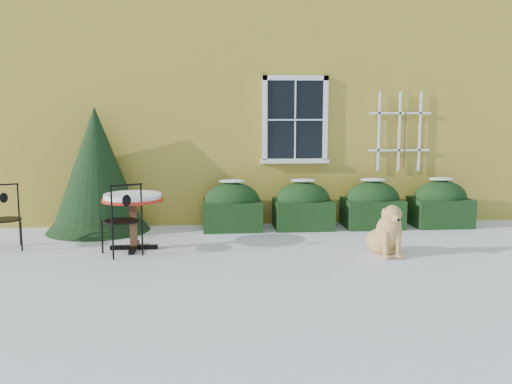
{
  "coord_description": "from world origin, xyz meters",
  "views": [
    {
      "loc": [
        -0.74,
        -7.65,
        2.13
      ],
      "look_at": [
        0.0,
        1.0,
        0.9
      ],
      "focal_mm": 40.0,
      "sensor_mm": 36.0,
      "label": 1
    }
  ],
  "objects": [
    {
      "name": "house",
      "position": [
        0.0,
        7.0,
        3.22
      ],
      "size": [
        12.4,
        8.4,
        6.4
      ],
      "color": "gold",
      "rests_on": "ground"
    },
    {
      "name": "patio_chair_far",
      "position": [
        -3.89,
        1.36,
        0.5
      ],
      "size": [
        0.57,
        0.57,
        1.01
      ],
      "rotation": [
        0.0,
        0.0,
        0.35
      ],
      "color": "black",
      "rests_on": "ground"
    },
    {
      "name": "evergreen_shrub",
      "position": [
        -2.71,
        2.64,
        0.89
      ],
      "size": [
        1.83,
        1.83,
        2.22
      ],
      "rotation": [
        0.0,
        0.0,
        0.17
      ],
      "color": "black",
      "rests_on": "ground"
    },
    {
      "name": "dog",
      "position": [
        1.91,
        0.46,
        0.32
      ],
      "size": [
        0.55,
        0.9,
        0.8
      ],
      "rotation": [
        0.0,
        0.0,
        0.08
      ],
      "color": "tan",
      "rests_on": "ground"
    },
    {
      "name": "hedge_row",
      "position": [
        1.65,
        2.55,
        0.4
      ],
      "size": [
        4.95,
        0.8,
        0.91
      ],
      "color": "black",
      "rests_on": "ground"
    },
    {
      "name": "ground",
      "position": [
        0.0,
        0.0,
        0.0
      ],
      "size": [
        80.0,
        80.0,
        0.0
      ],
      "primitive_type": "plane",
      "color": "white",
      "rests_on": "ground"
    },
    {
      "name": "patio_chair_near",
      "position": [
        -2.01,
        0.8,
        0.54
      ],
      "size": [
        0.66,
        0.65,
        1.09
      ],
      "rotation": [
        0.0,
        0.0,
        3.66
      ],
      "color": "black",
      "rests_on": "ground"
    },
    {
      "name": "bistro_table",
      "position": [
        -1.9,
        1.15,
        0.73
      ],
      "size": [
        0.94,
        0.94,
        0.87
      ],
      "rotation": [
        0.0,
        0.0,
        -0.08
      ],
      "color": "black",
      "rests_on": "ground"
    }
  ]
}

